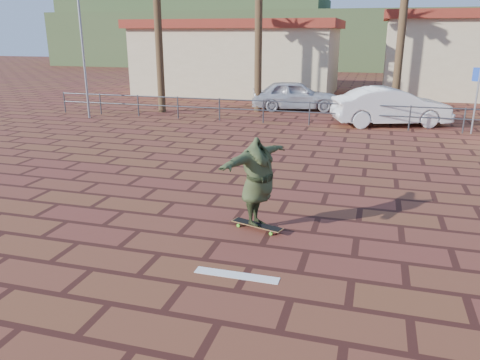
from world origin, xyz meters
name	(u,v)px	position (x,y,z in m)	size (l,w,h in m)	color
ground	(219,240)	(0.00, 0.00, 0.00)	(120.00, 120.00, 0.00)	maroon
paint_stripe	(237,275)	(0.70, -1.20, 0.00)	(1.40, 0.22, 0.01)	white
guardrail	(310,109)	(0.00, 12.00, 0.68)	(24.06, 0.06, 1.00)	#47494F
flagpole	(82,11)	(-9.87, 11.00, 4.64)	(1.30, 0.10, 8.00)	gray
building_west	(239,57)	(-6.00, 22.00, 2.28)	(12.60, 7.60, 4.50)	beige
building_east	(473,54)	(8.00, 24.00, 2.54)	(10.60, 6.60, 5.00)	beige
hill_front	(357,40)	(0.00, 50.00, 3.00)	(70.00, 18.00, 6.00)	#384C28
hill_back	(197,31)	(-22.00, 56.00, 4.00)	(35.00, 14.00, 8.00)	#384C28
longboard	(257,225)	(0.56, 0.70, 0.09)	(1.11, 0.54, 0.11)	olive
skateboarder	(258,182)	(0.56, 0.70, 0.99)	(2.18, 0.59, 1.77)	#343E21
car_silver	(295,95)	(-1.31, 16.00, 0.74)	(1.74, 4.33, 1.48)	silver
car_white	(391,106)	(3.28, 13.00, 0.79)	(1.67, 4.79, 1.58)	white
street_sign	(478,88)	(6.31, 12.00, 1.75)	(0.48, 0.25, 2.51)	gray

